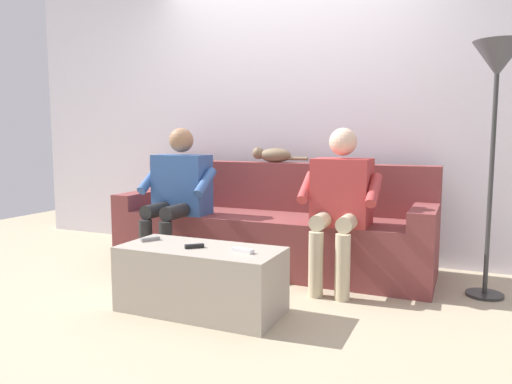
# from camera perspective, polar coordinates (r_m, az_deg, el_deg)

# --- Properties ---
(ground_plane) EXTENTS (8.00, 8.00, 0.00)m
(ground_plane) POSITION_cam_1_polar(r_m,az_deg,el_deg) (3.39, -3.05, -11.72)
(ground_plane) COLOR tan
(back_wall) EXTENTS (5.76, 0.06, 2.76)m
(back_wall) POSITION_cam_1_polar(r_m,az_deg,el_deg) (4.39, 4.38, 10.73)
(back_wall) COLOR silver
(back_wall) RESTS_ON ground
(couch) EXTENTS (2.57, 0.74, 0.84)m
(couch) POSITION_cam_1_polar(r_m,az_deg,el_deg) (3.96, 1.75, -4.48)
(couch) COLOR brown
(couch) RESTS_ON ground
(coffee_table) EXTENTS (0.99, 0.44, 0.40)m
(coffee_table) POSITION_cam_1_polar(r_m,az_deg,el_deg) (2.99, -6.56, -10.24)
(coffee_table) COLOR #A89E8E
(coffee_table) RESTS_ON ground
(person_left_seated) EXTENTS (0.55, 0.52, 1.12)m
(person_left_seated) POSITION_cam_1_polar(r_m,az_deg,el_deg) (3.40, 9.94, -0.63)
(person_left_seated) COLOR #B23838
(person_left_seated) RESTS_ON ground
(person_right_seated) EXTENTS (0.60, 0.54, 1.13)m
(person_right_seated) POSITION_cam_1_polar(r_m,az_deg,el_deg) (3.89, -9.27, 0.27)
(person_right_seated) COLOR #335693
(person_right_seated) RESTS_ON ground
(cat_on_backrest) EXTENTS (0.50, 0.13, 0.13)m
(cat_on_backrest) POSITION_cam_1_polar(r_m,az_deg,el_deg) (4.14, 1.96, 4.42)
(cat_on_backrest) COLOR #756047
(cat_on_backrest) RESTS_ON couch
(remote_white) EXTENTS (0.14, 0.07, 0.02)m
(remote_white) POSITION_cam_1_polar(r_m,az_deg,el_deg) (2.79, -1.57, -6.92)
(remote_white) COLOR white
(remote_white) RESTS_ON coffee_table
(remote_black) EXTENTS (0.11, 0.10, 0.02)m
(remote_black) POSITION_cam_1_polar(r_m,az_deg,el_deg) (2.92, -7.31, -6.38)
(remote_black) COLOR black
(remote_black) RESTS_ON coffee_table
(remote_gray) EXTENTS (0.09, 0.12, 0.02)m
(remote_gray) POSITION_cam_1_polar(r_m,az_deg,el_deg) (3.17, -12.42, -5.46)
(remote_gray) COLOR gray
(remote_gray) RESTS_ON coffee_table
(floor_lamp) EXTENTS (0.31, 0.31, 1.67)m
(floor_lamp) POSITION_cam_1_polar(r_m,az_deg,el_deg) (3.50, 26.62, 12.01)
(floor_lamp) COLOR #2D2D2D
(floor_lamp) RESTS_ON ground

